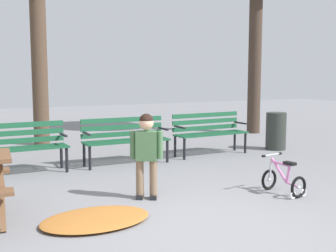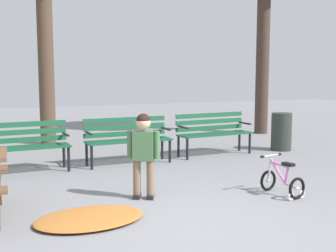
# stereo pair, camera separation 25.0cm
# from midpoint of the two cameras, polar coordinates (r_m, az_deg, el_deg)

# --- Properties ---
(ground) EXTENTS (36.00, 36.00, 0.00)m
(ground) POSITION_cam_midpoint_polar(r_m,az_deg,el_deg) (4.86, 3.33, -13.38)
(ground) COLOR gray
(park_bench_far_left) EXTENTS (1.62, 0.51, 0.85)m
(park_bench_far_left) POSITION_cam_midpoint_polar(r_m,az_deg,el_deg) (7.75, -19.81, -2.19)
(park_bench_far_left) COLOR #195133
(park_bench_far_left) RESTS_ON ground
(park_bench_left) EXTENTS (1.60, 0.47, 0.85)m
(park_bench_left) POSITION_cam_midpoint_polar(r_m,az_deg,el_deg) (8.19, -6.47, -1.36)
(park_bench_left) COLOR #195133
(park_bench_left) RESTS_ON ground
(park_bench_right) EXTENTS (1.62, 0.55, 0.85)m
(park_bench_right) POSITION_cam_midpoint_polar(r_m,az_deg,el_deg) (9.10, 4.57, -0.50)
(park_bench_right) COLOR #195133
(park_bench_right) RESTS_ON ground
(child_standing) EXTENTS (0.39, 0.28, 1.15)m
(child_standing) POSITION_cam_midpoint_polar(r_m,az_deg,el_deg) (5.84, -4.04, -2.96)
(child_standing) COLOR #7F664C
(child_standing) RESTS_ON ground
(kids_bicycle) EXTENTS (0.44, 0.60, 0.54)m
(kids_bicycle) POSITION_cam_midpoint_polar(r_m,az_deg,el_deg) (6.34, 13.68, -6.80)
(kids_bicycle) COLOR black
(kids_bicycle) RESTS_ON ground
(leaf_pile) EXTENTS (1.33, 0.97, 0.07)m
(leaf_pile) POSITION_cam_midpoint_polar(r_m,az_deg,el_deg) (5.18, -10.74, -11.75)
(leaf_pile) COLOR #B26B2D
(leaf_pile) RESTS_ON ground
(trash_bin) EXTENTS (0.44, 0.44, 0.82)m
(trash_bin) POSITION_cam_midpoint_polar(r_m,az_deg,el_deg) (9.92, 13.12, -0.64)
(trash_bin) COLOR #2D332D
(trash_bin) RESTS_ON ground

